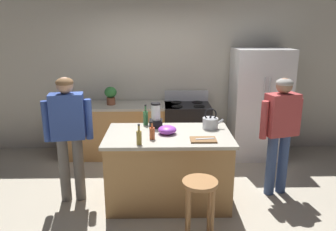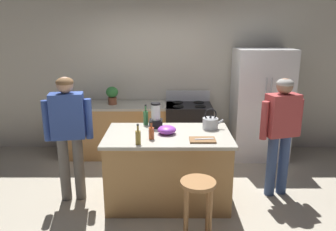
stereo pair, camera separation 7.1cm
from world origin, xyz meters
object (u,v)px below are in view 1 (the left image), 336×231
refrigerator (259,104)px  blender_appliance (156,117)px  tea_kettle (210,123)px  bottle_olive_oil (146,118)px  person_by_island_left (68,128)px  mixing_bowl (167,130)px  cutting_board (203,140)px  chef_knife (205,139)px  kitchen_island (168,167)px  stove_range (187,129)px  bottle_cooking_sauce (152,133)px  bottle_vinegar (139,137)px  potted_plant (111,94)px  bar_stool (200,195)px  person_by_sink_right (281,126)px

refrigerator → blender_appliance: 2.10m
refrigerator → tea_kettle: bearing=-127.7°
blender_appliance → bottle_olive_oil: bearing=141.4°
person_by_island_left → mixing_bowl: size_ratio=7.06×
cutting_board → chef_knife: chef_knife is taller
kitchen_island → stove_range: 1.56m
bottle_cooking_sauce → tea_kettle: tea_kettle is taller
bottle_vinegar → bottle_cooking_sauce: (0.14, 0.17, -0.01)m
blender_appliance → bottle_vinegar: (-0.18, -0.64, -0.05)m
cutting_board → bottle_vinegar: bearing=-171.3°
bottle_cooking_sauce → bottle_olive_oil: (-0.10, 0.57, 0.02)m
kitchen_island → bottle_cooking_sauce: (-0.19, -0.19, 0.53)m
potted_plant → stove_range: bearing=-1.1°
bottle_vinegar → bar_stool: bearing=-37.3°
person_by_island_left → blender_appliance: 1.10m
cutting_board → tea_kettle: bearing=72.4°
stove_range → cutting_board: (0.05, -1.78, 0.45)m
bottle_olive_oil → potted_plant: bearing=118.5°
tea_kettle → person_by_island_left: bearing=-174.4°
person_by_sink_right → stove_range: bearing=128.7°
person_by_sink_right → cutting_board: size_ratio=5.21×
kitchen_island → tea_kettle: bearing=20.7°
person_by_island_left → potted_plant: (0.30, 1.52, 0.11)m
person_by_sink_right → mixing_bowl: bearing=-173.5°
blender_appliance → cutting_board: 0.77m
person_by_island_left → stove_range: bearing=43.4°
person_by_sink_right → mixing_bowl: person_by_sink_right is taller
bottle_vinegar → chef_knife: (0.75, 0.11, -0.06)m
bottle_cooking_sauce → bottle_vinegar: bearing=-129.0°
refrigerator → chef_knife: bearing=-122.7°
tea_kettle → cutting_board: (-0.15, -0.46, -0.07)m
kitchen_island → mixing_bowl: mixing_bowl is taller
mixing_bowl → bar_stool: bearing=-69.5°
bottle_olive_oil → person_by_island_left: bearing=-159.6°
kitchen_island → blender_appliance: 0.66m
potted_plant → tea_kettle: 2.00m
person_by_island_left → bottle_olive_oil: person_by_island_left is taller
mixing_bowl → cutting_board: bearing=-31.2°
bar_stool → mixing_bowl: bearing=110.5°
person_by_island_left → bar_stool: 1.82m
person_by_island_left → person_by_sink_right: size_ratio=1.02×
tea_kettle → refrigerator: bearing=52.3°
potted_plant → kitchen_island: bearing=-59.0°
cutting_board → refrigerator: bearing=56.9°
kitchen_island → potted_plant: potted_plant is taller
tea_kettle → chef_knife: (-0.13, -0.46, -0.06)m
refrigerator → potted_plant: size_ratio=6.09×
blender_appliance → mixing_bowl: (0.14, -0.27, -0.09)m
blender_appliance → mixing_bowl: blender_appliance is taller
bottle_vinegar → bottle_cooking_sauce: 0.22m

